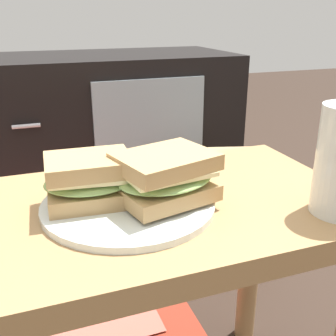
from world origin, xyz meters
name	(u,v)px	position (x,y,z in m)	size (l,w,h in m)	color
side_table	(169,252)	(0.00, 0.00, 0.37)	(0.56, 0.36, 0.46)	#A37A4C
tv_cabinet	(102,135)	(0.09, 0.95, 0.29)	(0.96, 0.46, 0.58)	black
plate	(128,204)	(-0.06, -0.01, 0.47)	(0.24, 0.24, 0.01)	silver
sandwich_front	(90,180)	(-0.11, 0.01, 0.50)	(0.13, 0.10, 0.07)	tan
sandwich_back	(165,176)	(-0.01, -0.02, 0.51)	(0.16, 0.13, 0.07)	tan
paper_bag	(240,207)	(0.40, 0.46, 0.16)	(0.24, 0.22, 0.33)	tan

